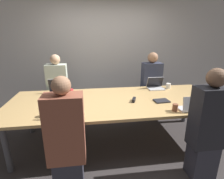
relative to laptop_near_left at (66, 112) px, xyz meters
The scene contains 18 objects.
ground_plane 1.22m from the laptop_near_left, 34.71° to the left, with size 24.00×24.00×0.00m, color #383333.
curtain_wall 2.43m from the laptop_near_left, 71.71° to the left, with size 12.00×0.06×2.80m.
conference_table 0.91m from the laptop_near_left, 34.71° to the left, with size 3.43×1.37×0.76m.
laptop_near_left is the anchor object (origin of this frame).
person_near_left 0.46m from the laptop_near_left, 85.21° to the right, with size 0.40×0.24×1.40m.
cup_near_left 0.28m from the laptop_near_left, 168.57° to the left, with size 0.09×0.09×0.10m.
laptop_far_left 1.01m from the laptop_near_left, 104.60° to the left, with size 0.31×0.26×0.26m.
person_far_left 1.49m from the laptop_near_left, 102.69° to the left, with size 0.40×0.24×1.40m.
cup_far_left 0.92m from the laptop_near_left, 90.88° to the left, with size 0.08×0.08×0.09m.
laptop_far_right 1.89m from the laptop_near_left, 32.73° to the left, with size 0.31×0.23×0.23m.
person_far_right 2.14m from the laptop_near_left, 40.03° to the left, with size 0.40×0.24×1.42m.
cup_far_right 2.10m from the laptop_near_left, 28.38° to the left, with size 0.09×0.09×0.10m.
laptop_near_right 1.71m from the laptop_near_left, ahead, with size 0.35×0.22×0.22m.
person_near_right 1.75m from the laptop_near_left, 13.22° to the right, with size 0.40×0.24×1.42m.
cup_near_right 1.47m from the laptop_near_left, ahead, with size 0.08×0.08×0.10m.
bottle_near_right 2.01m from the laptop_near_left, ahead, with size 0.07×0.07×0.22m.
stapler 1.09m from the laptop_near_left, 22.75° to the left, with size 0.10×0.15×0.05m.
notebook 1.48m from the laptop_near_left, 13.79° to the left, with size 0.24×0.19×0.02m.
Camera 1 is at (-0.44, -2.61, 1.77)m, focal length 28.00 mm.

